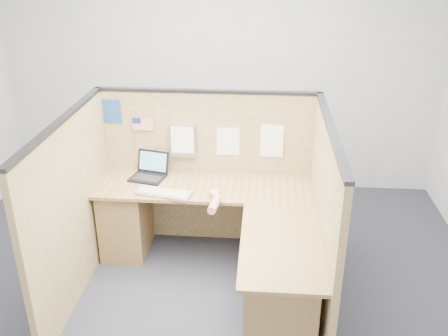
# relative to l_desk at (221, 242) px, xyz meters

# --- Properties ---
(floor) EXTENTS (5.00, 5.00, 0.00)m
(floor) POSITION_rel_l_desk_xyz_m (-0.18, -0.29, -0.39)
(floor) COLOR #20232D
(floor) RESTS_ON ground
(wall_back) EXTENTS (5.00, 0.00, 5.00)m
(wall_back) POSITION_rel_l_desk_xyz_m (-0.18, 1.96, 1.01)
(wall_back) COLOR #A6A8AB
(wall_back) RESTS_ON floor
(cubicle_partitions) EXTENTS (2.06, 1.83, 1.53)m
(cubicle_partitions) POSITION_rel_l_desk_xyz_m (-0.18, 0.14, 0.38)
(cubicle_partitions) COLOR brown
(cubicle_partitions) RESTS_ON floor
(l_desk) EXTENTS (1.95, 1.75, 0.73)m
(l_desk) POSITION_rel_l_desk_xyz_m (0.00, 0.00, 0.00)
(l_desk) COLOR brown
(l_desk) RESTS_ON floor
(laptop) EXTENTS (0.35, 0.36, 0.22)m
(laptop) POSITION_rel_l_desk_xyz_m (-0.72, 0.55, 0.39)
(laptop) COLOR black
(laptop) RESTS_ON l_desk
(keyboard) EXTENTS (0.51, 0.26, 0.03)m
(keyboard) POSITION_rel_l_desk_xyz_m (-0.52, 0.19, 0.35)
(keyboard) COLOR gray
(keyboard) RESTS_ON l_desk
(mouse) EXTENTS (0.12, 0.09, 0.04)m
(mouse) POSITION_rel_l_desk_xyz_m (-0.06, 0.19, 0.36)
(mouse) COLOR #B3B3B8
(mouse) RESTS_ON l_desk
(hand_forearm) EXTENTS (0.11, 0.37, 0.08)m
(hand_forearm) POSITION_rel_l_desk_xyz_m (-0.05, 0.06, 0.37)
(hand_forearm) COLOR tan
(hand_forearm) RESTS_ON l_desk
(blue_poster) EXTENTS (0.17, 0.02, 0.23)m
(blue_poster) POSITION_rel_l_desk_xyz_m (-1.06, 0.68, 0.92)
(blue_poster) COLOR #1F448F
(blue_poster) RESTS_ON cubicle_partitions
(american_flag) EXTENTS (0.19, 0.01, 0.33)m
(american_flag) POSITION_rel_l_desk_xyz_m (-0.80, 0.67, 0.80)
(american_flag) COLOR olive
(american_flag) RESTS_ON cubicle_partitions
(file_holder) EXTENTS (0.24, 0.05, 0.31)m
(file_holder) POSITION_rel_l_desk_xyz_m (-0.41, 0.66, 0.66)
(file_holder) COLOR slate
(file_holder) RESTS_ON cubicle_partitions
(paper_left) EXTENTS (0.21, 0.01, 0.27)m
(paper_left) POSITION_rel_l_desk_xyz_m (0.01, 0.68, 0.66)
(paper_left) COLOR white
(paper_left) RESTS_ON cubicle_partitions
(paper_right) EXTENTS (0.24, 0.03, 0.31)m
(paper_right) POSITION_rel_l_desk_xyz_m (0.40, 0.68, 0.68)
(paper_right) COLOR white
(paper_right) RESTS_ON cubicle_partitions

